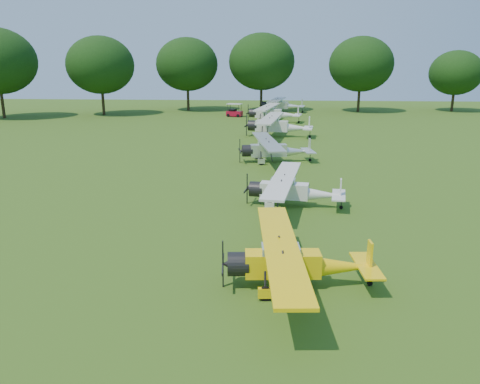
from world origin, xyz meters
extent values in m
plane|color=#385916|center=(0.00, 0.00, 0.00)|extent=(160.00, 160.00, 0.00)
cylinder|color=black|center=(30.33, 58.05, 1.85)|extent=(0.44, 0.44, 3.70)
ellipsoid|color=black|center=(30.33, 58.05, 6.37)|extent=(8.63, 8.63, 7.34)
cylinder|color=black|center=(14.28, 56.21, 2.25)|extent=(0.44, 0.44, 4.51)
ellipsoid|color=black|center=(14.28, 56.21, 7.77)|extent=(10.52, 10.52, 8.94)
cylinder|color=black|center=(-2.12, 56.74, 2.37)|extent=(0.44, 0.44, 4.74)
ellipsoid|color=black|center=(-2.12, 56.74, 8.16)|extent=(11.05, 11.05, 9.39)
cylinder|color=black|center=(-14.75, 56.54, 2.24)|extent=(0.44, 0.44, 4.49)
ellipsoid|color=black|center=(-14.75, 56.54, 7.73)|extent=(10.47, 10.47, 8.90)
cylinder|color=black|center=(-26.90, 48.50, 2.22)|extent=(0.44, 0.44, 4.44)
ellipsoid|color=black|center=(-26.90, 48.50, 7.65)|extent=(10.36, 10.36, 8.80)
cylinder|color=black|center=(-40.16, 42.92, 2.39)|extent=(0.44, 0.44, 4.77)
cube|color=yellow|center=(0.46, -8.93, 0.90)|extent=(2.80, 1.03, 0.90)
cone|color=yellow|center=(2.77, -8.74, 0.77)|extent=(2.46, 0.96, 0.77)
cube|color=#8CA5B2|center=(0.37, -8.93, 1.37)|extent=(1.43, 0.90, 0.47)
cylinder|color=black|center=(-1.17, -9.06, 0.90)|extent=(0.84, 0.95, 0.89)
cube|color=black|center=(-1.72, -9.10, 0.90)|extent=(0.06, 0.11, 1.80)
cube|color=yellow|center=(0.37, -8.93, 1.59)|extent=(1.97, 9.16, 0.12)
cube|color=yellow|center=(3.62, -8.67, 1.20)|extent=(0.12, 0.48, 1.11)
cube|color=yellow|center=(3.54, -8.68, 0.81)|extent=(0.92, 2.45, 0.08)
cylinder|color=black|center=(-0.14, -10.05, 0.26)|extent=(0.52, 0.18, 0.51)
cylinder|color=black|center=(-0.31, -7.91, 0.26)|extent=(0.52, 0.18, 0.51)
cylinder|color=black|center=(3.71, -8.66, 0.10)|extent=(0.21, 0.08, 0.21)
cube|color=silver|center=(0.72, 1.27, 0.90)|extent=(2.82, 1.19, 0.90)
cone|color=silver|center=(3.01, 0.95, 0.77)|extent=(2.48, 1.10, 0.77)
cube|color=#8CA5B2|center=(0.64, 1.28, 1.37)|extent=(1.46, 0.97, 0.47)
cylinder|color=black|center=(-0.88, 1.50, 0.90)|extent=(0.89, 0.99, 0.89)
cube|color=black|center=(-1.43, 1.58, 0.90)|extent=(0.07, 0.11, 1.80)
cube|color=silver|center=(0.64, 1.28, 1.58)|extent=(2.49, 9.15, 0.12)
cube|color=silver|center=(3.86, 0.83, 1.20)|extent=(0.15, 0.48, 1.11)
cube|color=silver|center=(3.77, 0.84, 0.81)|extent=(1.05, 2.47, 0.08)
cylinder|color=black|center=(-0.10, 0.31, 0.26)|extent=(0.53, 0.21, 0.51)
cylinder|color=black|center=(0.20, 2.42, 0.26)|extent=(0.53, 0.21, 0.51)
cylinder|color=black|center=(3.94, 0.82, 0.10)|extent=(0.21, 0.10, 0.21)
cube|color=silver|center=(-0.34, 13.59, 0.98)|extent=(3.10, 1.37, 0.98)
cone|color=silver|center=(2.15, 14.01, 0.84)|extent=(2.72, 1.27, 0.84)
cube|color=#8CA5B2|center=(-0.43, 13.57, 1.50)|extent=(1.62, 1.10, 0.51)
cylinder|color=black|center=(-2.09, 13.29, 0.98)|extent=(0.99, 1.10, 0.97)
cube|color=black|center=(-2.69, 13.19, 0.98)|extent=(0.07, 0.12, 1.96)
cube|color=silver|center=(-0.43, 13.57, 1.73)|extent=(2.99, 10.01, 0.13)
cube|color=silver|center=(3.08, 14.16, 1.31)|extent=(0.18, 0.52, 1.22)
cube|color=silver|center=(2.98, 14.15, 0.89)|extent=(1.22, 2.72, 0.08)
cylinder|color=black|center=(-0.88, 12.31, 0.28)|extent=(0.58, 0.24, 0.56)
cylinder|color=black|center=(-1.27, 14.61, 0.28)|extent=(0.58, 0.24, 0.56)
cylinder|color=black|center=(3.17, 14.18, 0.11)|extent=(0.23, 0.11, 0.22)
cube|color=silver|center=(-0.15, 27.57, 1.18)|extent=(3.70, 1.51, 1.18)
cone|color=silver|center=(2.86, 27.19, 1.01)|extent=(3.24, 1.39, 1.01)
cube|color=#8CA5B2|center=(-0.26, 27.58, 1.80)|extent=(1.91, 1.25, 0.62)
cylinder|color=black|center=(-2.26, 27.83, 1.18)|extent=(1.15, 1.28, 1.17)
cube|color=black|center=(-2.99, 27.93, 1.18)|extent=(0.08, 0.14, 2.36)
cube|color=silver|center=(-0.26, 27.58, 2.08)|extent=(3.10, 12.00, 0.16)
cube|color=silver|center=(3.97, 27.05, 1.57)|extent=(0.19, 0.63, 1.46)
cube|color=silver|center=(3.86, 27.06, 1.07)|extent=(1.34, 3.24, 0.10)
cylinder|color=black|center=(-1.21, 26.29, 0.34)|extent=(0.69, 0.26, 0.67)
cylinder|color=black|center=(-0.86, 29.07, 0.34)|extent=(0.69, 0.26, 0.67)
cylinder|color=black|center=(4.08, 27.04, 0.13)|extent=(0.28, 0.12, 0.27)
cube|color=silver|center=(-0.69, 40.87, 1.18)|extent=(3.73, 1.65, 1.18)
cone|color=silver|center=(2.30, 40.36, 1.01)|extent=(3.28, 1.52, 1.01)
cube|color=#8CA5B2|center=(-0.80, 40.89, 1.80)|extent=(1.95, 1.32, 0.62)
cylinder|color=black|center=(-2.80, 41.22, 1.18)|extent=(1.19, 1.32, 1.17)
cube|color=black|center=(-3.53, 41.34, 1.18)|extent=(0.09, 0.14, 2.36)
cube|color=silver|center=(-0.80, 40.89, 2.08)|extent=(3.59, 12.04, 0.16)
cube|color=silver|center=(3.42, 40.18, 1.58)|extent=(0.21, 0.63, 1.46)
cube|color=silver|center=(3.30, 40.20, 1.07)|extent=(1.47, 3.27, 0.10)
cylinder|color=black|center=(-1.82, 39.63, 0.34)|extent=(0.70, 0.29, 0.68)
cylinder|color=black|center=(-1.35, 42.41, 0.34)|extent=(0.70, 0.29, 0.68)
cylinder|color=black|center=(3.53, 40.16, 0.14)|extent=(0.28, 0.13, 0.27)
cube|color=silver|center=(0.67, 54.52, 1.16)|extent=(3.66, 1.57, 1.16)
cone|color=silver|center=(3.63, 54.08, 1.00)|extent=(3.21, 1.45, 1.00)
cube|color=#8CA5B2|center=(0.56, 54.54, 1.77)|extent=(1.90, 1.27, 0.61)
cylinder|color=black|center=(-1.40, 54.84, 1.16)|extent=(1.16, 1.29, 1.15)
cube|color=black|center=(-2.11, 54.95, 1.16)|extent=(0.09, 0.14, 2.32)
cube|color=silver|center=(0.56, 54.54, 2.05)|extent=(3.35, 11.83, 0.15)
cube|color=silver|center=(4.72, 53.91, 1.55)|extent=(0.20, 0.62, 1.44)
cube|color=silver|center=(4.61, 53.93, 1.05)|extent=(1.39, 3.20, 0.10)
cylinder|color=black|center=(-0.41, 53.29, 0.33)|extent=(0.68, 0.27, 0.66)
cylinder|color=black|center=(0.01, 56.02, 0.33)|extent=(0.68, 0.27, 0.66)
cylinder|color=black|center=(4.83, 53.89, 0.13)|extent=(0.28, 0.13, 0.27)
cube|color=#A60B25|center=(-5.94, 47.26, 0.48)|extent=(2.57, 1.82, 0.74)
cube|color=black|center=(-6.25, 47.34, 0.90)|extent=(1.21, 1.36, 0.48)
cube|color=silver|center=(-5.94, 47.26, 1.92)|extent=(2.49, 1.89, 0.08)
cylinder|color=black|center=(-6.87, 46.83, 0.23)|extent=(0.49, 0.26, 0.46)
cylinder|color=black|center=(-6.54, 48.09, 0.23)|extent=(0.49, 0.26, 0.46)
cylinder|color=black|center=(-5.34, 46.42, 0.23)|extent=(0.49, 0.26, 0.46)
cylinder|color=black|center=(-5.01, 47.69, 0.23)|extent=(0.49, 0.26, 0.46)
camera|label=1|loc=(0.02, -24.77, 8.00)|focal=35.00mm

